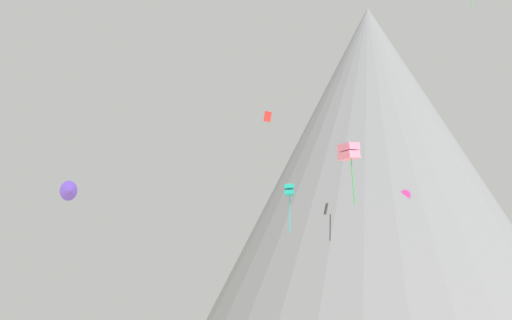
{
  "coord_description": "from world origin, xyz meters",
  "views": [
    {
      "loc": [
        8.24,
        -31.97,
        4.64
      ],
      "look_at": [
        -0.09,
        32.65,
        21.97
      ],
      "focal_mm": 48.12,
      "sensor_mm": 36.0,
      "label": 1
    }
  ],
  "objects_px": {
    "kite_magenta_mid": "(405,196)",
    "kite_red_high": "(268,117)",
    "kite_pink_mid": "(349,152)",
    "kite_indigo_mid": "(69,191)",
    "kite_teal_mid": "(289,191)",
    "kite_black_mid": "(327,213)",
    "rock_massif": "(373,197)"
  },
  "relations": [
    {
      "from": "kite_magenta_mid",
      "to": "kite_red_high",
      "type": "height_order",
      "value": "kite_red_high"
    },
    {
      "from": "kite_teal_mid",
      "to": "kite_pink_mid",
      "type": "height_order",
      "value": "kite_pink_mid"
    },
    {
      "from": "rock_massif",
      "to": "kite_pink_mid",
      "type": "relative_size",
      "value": 17.63
    },
    {
      "from": "kite_magenta_mid",
      "to": "kite_teal_mid",
      "type": "xyz_separation_m",
      "value": [
        -13.01,
        -27.31,
        -4.87
      ]
    },
    {
      "from": "rock_massif",
      "to": "kite_teal_mid",
      "type": "height_order",
      "value": "rock_massif"
    },
    {
      "from": "kite_indigo_mid",
      "to": "kite_teal_mid",
      "type": "distance_m",
      "value": 20.08
    },
    {
      "from": "rock_massif",
      "to": "kite_pink_mid",
      "type": "distance_m",
      "value": 57.27
    },
    {
      "from": "rock_massif",
      "to": "kite_black_mid",
      "type": "height_order",
      "value": "rock_massif"
    },
    {
      "from": "rock_massif",
      "to": "kite_magenta_mid",
      "type": "xyz_separation_m",
      "value": [
        3.3,
        -18.48,
        -3.73
      ]
    },
    {
      "from": "kite_black_mid",
      "to": "kite_teal_mid",
      "type": "distance_m",
      "value": 5.85
    },
    {
      "from": "rock_massif",
      "to": "kite_pink_mid",
      "type": "height_order",
      "value": "rock_massif"
    },
    {
      "from": "kite_red_high",
      "to": "kite_teal_mid",
      "type": "height_order",
      "value": "kite_red_high"
    },
    {
      "from": "kite_indigo_mid",
      "to": "kite_pink_mid",
      "type": "distance_m",
      "value": 25.99
    },
    {
      "from": "kite_black_mid",
      "to": "kite_teal_mid",
      "type": "relative_size",
      "value": 0.72
    },
    {
      "from": "kite_magenta_mid",
      "to": "kite_indigo_mid",
      "type": "bearing_deg",
      "value": 59.86
    },
    {
      "from": "kite_teal_mid",
      "to": "kite_magenta_mid",
      "type": "bearing_deg",
      "value": -26.15
    },
    {
      "from": "kite_red_high",
      "to": "kite_black_mid",
      "type": "bearing_deg",
      "value": 142.88
    },
    {
      "from": "rock_massif",
      "to": "kite_black_mid",
      "type": "xyz_separation_m",
      "value": [
        -6.18,
        -49.47,
        -11.48
      ]
    },
    {
      "from": "kite_indigo_mid",
      "to": "kite_teal_mid",
      "type": "height_order",
      "value": "kite_teal_mid"
    },
    {
      "from": "kite_magenta_mid",
      "to": "kite_indigo_mid",
      "type": "distance_m",
      "value": 45.65
    },
    {
      "from": "kite_teal_mid",
      "to": "kite_pink_mid",
      "type": "bearing_deg",
      "value": -153.68
    },
    {
      "from": "kite_black_mid",
      "to": "kite_red_high",
      "type": "height_order",
      "value": "kite_red_high"
    },
    {
      "from": "kite_pink_mid",
      "to": "rock_massif",
      "type": "bearing_deg",
      "value": -52.61
    },
    {
      "from": "kite_magenta_mid",
      "to": "kite_indigo_mid",
      "type": "height_order",
      "value": "kite_magenta_mid"
    },
    {
      "from": "kite_teal_mid",
      "to": "rock_massif",
      "type": "bearing_deg",
      "value": -12.64
    },
    {
      "from": "kite_pink_mid",
      "to": "kite_teal_mid",
      "type": "bearing_deg",
      "value": -21.35
    },
    {
      "from": "kite_red_high",
      "to": "kite_pink_mid",
      "type": "bearing_deg",
      "value": 135.61
    },
    {
      "from": "kite_magenta_mid",
      "to": "kite_red_high",
      "type": "xyz_separation_m",
      "value": [
        -15.62,
        -21.8,
        4.34
      ]
    },
    {
      "from": "kite_indigo_mid",
      "to": "kite_pink_mid",
      "type": "relative_size",
      "value": 0.38
    },
    {
      "from": "rock_massif",
      "to": "kite_red_high",
      "type": "height_order",
      "value": "rock_massif"
    },
    {
      "from": "kite_magenta_mid",
      "to": "kite_red_high",
      "type": "relative_size",
      "value": 3.18
    },
    {
      "from": "kite_pink_mid",
      "to": "kite_red_high",
      "type": "bearing_deg",
      "value": -21.9
    }
  ]
}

